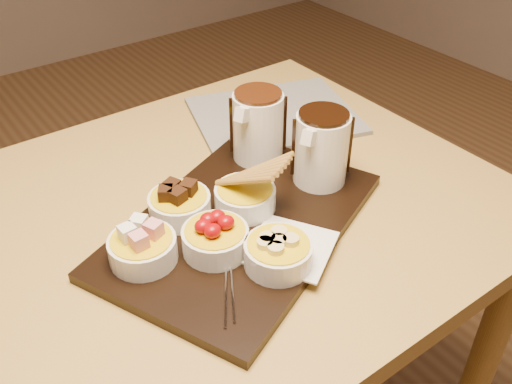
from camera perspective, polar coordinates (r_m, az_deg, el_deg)
dining_table at (r=1.00m, az=-9.24°, el=-8.05°), size 1.20×0.80×0.75m
serving_board at (r=0.92m, az=-1.51°, el=-3.21°), size 0.54×0.46×0.02m
napkin at (r=0.86m, az=3.48°, el=-5.54°), size 0.16×0.16×0.00m
bowl_marshmallows at (r=0.85m, az=-11.24°, el=-5.65°), size 0.10×0.10×0.04m
bowl_cake at (r=0.92m, az=-7.64°, el=-1.41°), size 0.10×0.10×0.04m
bowl_strawberries at (r=0.85m, az=-4.08°, el=-4.84°), size 0.10×0.10×0.04m
bowl_biscotti at (r=0.93m, az=-1.09°, el=-0.66°), size 0.10×0.10×0.04m
bowl_bananas at (r=0.83m, az=2.23°, el=-6.25°), size 0.10×0.10×0.04m
pitcher_dark_chocolate at (r=0.98m, az=6.54°, el=4.30°), size 0.12×0.12×0.13m
pitcher_milk_chocolate at (r=1.03m, az=0.20°, el=6.52°), size 0.12×0.12×0.13m
fondue_skewers at (r=0.84m, az=-2.99°, el=-6.58°), size 0.23×0.17×0.01m
newspaper at (r=1.23m, az=1.84°, el=7.66°), size 0.40×0.35×0.01m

